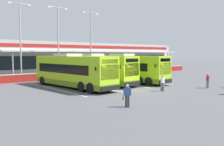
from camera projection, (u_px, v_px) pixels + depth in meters
The scene contains 16 objects.
ground_plane at pixel (134, 90), 25.66m from camera, with size 200.00×200.00×0.00m, color #4C4C51.
terminal_building at pixel (33, 58), 45.97m from camera, with size 70.00×13.00×6.00m.
red_barrier_wall at pixel (66, 75), 36.69m from camera, with size 60.00×0.40×1.10m.
coach_bus_leftmost at pixel (73, 72), 27.07m from camera, with size 3.63×12.30×3.78m.
coach_bus_left_centre at pixel (96, 70), 30.62m from camera, with size 3.63×12.30×3.78m.
coach_bus_centre at pixel (127, 69), 32.54m from camera, with size 3.63×12.30×3.78m.
bay_stripe_far_west at pixel (53, 89), 26.20m from camera, with size 0.14×13.00×0.01m, color silver.
bay_stripe_west at pixel (86, 86), 28.89m from camera, with size 0.14×13.00×0.01m, color silver.
bay_stripe_mid_west at pixel (113, 83), 31.58m from camera, with size 0.14×13.00×0.01m, color silver.
bay_stripe_centre at pixel (136, 81), 34.28m from camera, with size 0.14×13.00×0.01m, color silver.
pedestrian_with_handbag at pixel (127, 95), 17.14m from camera, with size 0.57×0.57×1.62m.
pedestrian_child at pixel (208, 80), 26.69m from camera, with size 0.42×0.47×1.62m.
pedestrian_near_bin at pixel (163, 83), 24.49m from camera, with size 0.53×0.30×1.62m.
lamp_post_west at pixel (20, 36), 34.61m from camera, with size 3.24×0.28×11.00m.
lamp_post_centre at pixel (58, 37), 37.56m from camera, with size 3.24×0.28×11.00m.
lamp_post_east at pixel (91, 39), 42.26m from camera, with size 3.24×0.28×11.00m.
Camera 1 is at (-18.16, -17.97, 3.75)m, focal length 39.07 mm.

